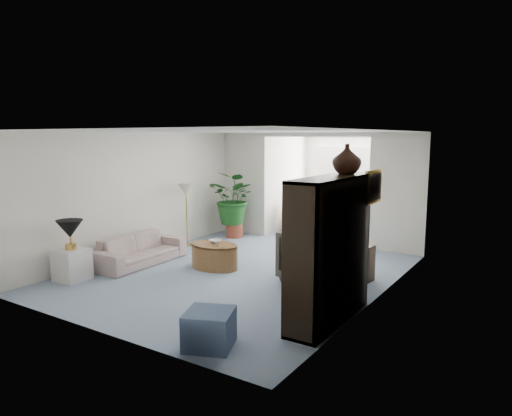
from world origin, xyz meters
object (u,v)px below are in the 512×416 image
Objects in this scene: end_table at (72,265)px; wingback_chair at (311,253)px; ottoman at (209,329)px; coffee_bowl at (215,241)px; cabinet_urn at (347,159)px; sofa at (140,250)px; sunroom_chair_blue at (359,223)px; floor_lamp at (186,190)px; coffee_table at (214,256)px; coffee_cup at (217,244)px; framed_picture at (374,187)px; sunroom_table at (342,218)px; sunroom_chair_maroon at (303,216)px; entertainment_cabinet at (330,250)px; table_lamp at (70,229)px; side_table_dark at (356,263)px; plant_pot at (235,230)px.

wingback_chair reaches higher than end_table.
end_table is 3.62m from ottoman.
wingback_chair is at bearing 9.02° from coffee_bowl.
cabinet_urn reaches higher than coffee_bowl.
sofa is 2.39× the size of sunroom_chair_blue.
end_table is 3.14m from floor_lamp.
sofa reaches higher than coffee_table.
coffee_cup is 0.24× the size of cabinet_urn.
framed_picture is 1.86m from wingback_chair.
end_table is 6.97m from sunroom_table.
framed_picture is at bearing -3.07° from coffee_table.
floor_lamp reaches higher than coffee_bowl.
entertainment_cabinet is at bearing 30.42° from sunroom_chair_maroon.
table_lamp is at bearing -159.34° from framed_picture.
coffee_table is at bearing -34.06° from floor_lamp.
sunroom_chair_blue reaches higher than sunroom_table.
sofa is at bearing 4.56° from wingback_chair.
wingback_chair reaches higher than sunroom_chair_blue.
entertainment_cabinet is (0.33, -1.85, 0.65)m from side_table_dark.
plant_pot is (-3.23, 5.05, -0.05)m from ottoman.
sunroom_table is (0.53, 4.75, 0.05)m from coffee_table.
wingback_chair is 1.60× the size of side_table_dark.
sunroom_table is at bearing 115.57° from side_table_dark.
wingback_chair is at bearing 34.38° from end_table.
end_table is at bearing -89.09° from floor_lamp.
sunroom_chair_maroon is at bearing 127.97° from framed_picture.
coffee_bowl is 3.37m from cabinet_urn.
end_table is at bearing -129.59° from coffee_table.
wingback_chair reaches higher than sunroom_table.
coffee_cup is (0.20, -0.20, 0.02)m from coffee_bowl.
framed_picture is at bearing -87.66° from sofa.
sunroom_chair_maroon reaches higher than end_table.
side_table_dark is (2.52, 0.59, -0.17)m from coffee_bowl.
coffee_cup reaches higher than coffee_bowl.
wingback_chair is at bearing 156.29° from framed_picture.
sofa is 1.00× the size of entertainment_cabinet.
end_table is 0.67× the size of sunroom_chair_blue.
sunroom_table is at bearing 116.96° from framed_picture.
entertainment_cabinet reaches higher than framed_picture.
sofa is 3.41× the size of sunroom_table.
cabinet_urn is 0.76× the size of ottoman.
table_lamp is 0.46× the size of coffee_table.
coffee_cup reaches higher than end_table.
wingback_chair is (1.82, 0.29, -0.03)m from coffee_bowl.
side_table_dark is 3.52m from sunroom_chair_blue.
framed_picture is 5.13× the size of coffee_cup.
coffee_bowl reaches higher than plant_pot.
floor_lamp reaches higher than plant_pot.
coffee_cup is 3.15m from cabinet_urn.
entertainment_cabinet is at bearing 9.57° from end_table.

